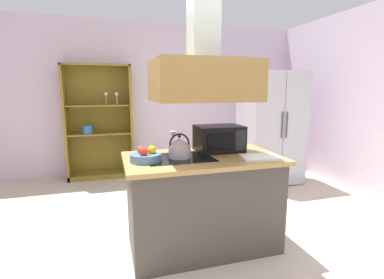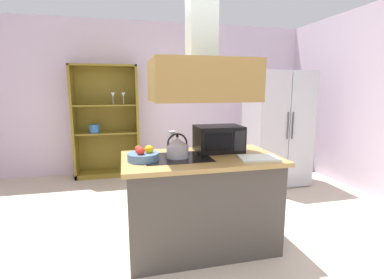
% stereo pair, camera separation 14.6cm
% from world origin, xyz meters
% --- Properties ---
extents(ground_plane, '(7.80, 7.80, 0.00)m').
position_xyz_m(ground_plane, '(0.00, 0.00, 0.00)').
color(ground_plane, beige).
extents(wall_back, '(6.00, 0.12, 2.70)m').
position_xyz_m(wall_back, '(0.00, 3.00, 1.35)').
color(wall_back, silver).
rests_on(wall_back, ground).
extents(kitchen_island, '(1.45, 0.84, 0.90)m').
position_xyz_m(kitchen_island, '(0.22, 0.14, 0.45)').
color(kitchen_island, '#453F39').
rests_on(kitchen_island, ground).
extents(range_hood, '(0.90, 0.70, 1.28)m').
position_xyz_m(range_hood, '(0.22, 0.14, 1.72)').
color(range_hood, olive).
extents(refrigerator, '(0.90, 0.77, 1.80)m').
position_xyz_m(refrigerator, '(1.93, 1.74, 0.90)').
color(refrigerator, silver).
rests_on(refrigerator, ground).
extents(dish_cabinet, '(1.09, 0.40, 1.92)m').
position_xyz_m(dish_cabinet, '(-0.77, 2.78, 0.85)').
color(dish_cabinet, olive).
rests_on(dish_cabinet, ground).
extents(kettle, '(0.20, 0.20, 0.23)m').
position_xyz_m(kettle, '(0.00, 0.14, 1.00)').
color(kettle, '#B4B3BA').
rests_on(kettle, kitchen_island).
extents(cutting_board, '(0.37, 0.28, 0.02)m').
position_xyz_m(cutting_board, '(0.70, -0.08, 0.91)').
color(cutting_board, white).
rests_on(cutting_board, kitchen_island).
extents(microwave, '(0.46, 0.35, 0.26)m').
position_xyz_m(microwave, '(0.46, 0.31, 1.03)').
color(microwave, black).
rests_on(microwave, kitchen_island).
extents(wine_glass_on_counter, '(0.08, 0.08, 0.21)m').
position_xyz_m(wine_glass_on_counter, '(0.00, 0.42, 1.05)').
color(wine_glass_on_counter, silver).
rests_on(wine_glass_on_counter, kitchen_island).
extents(fruit_bowl, '(0.27, 0.27, 0.14)m').
position_xyz_m(fruit_bowl, '(-0.31, 0.09, 0.95)').
color(fruit_bowl, '#4C7299').
rests_on(fruit_bowl, kitchen_island).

